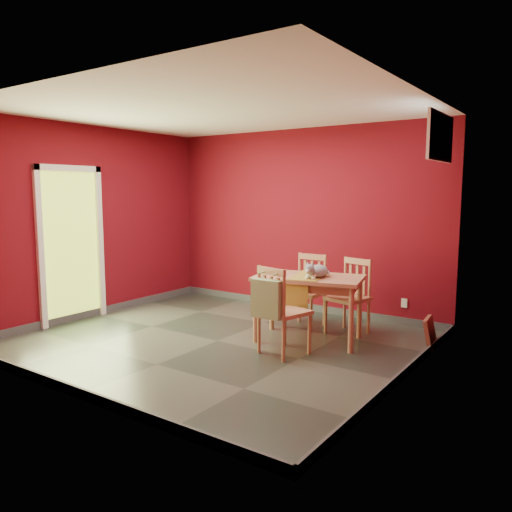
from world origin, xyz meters
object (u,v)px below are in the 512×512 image
Objects in this scene: cat at (317,269)px; picture_frame at (430,334)px; chair_far_left at (307,290)px; chair_near at (281,310)px; chair_far_right at (350,296)px; dining_table at (309,284)px; tote_bag at (267,299)px.

cat is 1.11× the size of picture_frame.
chair_near is (0.34, -1.20, 0.02)m from chair_far_left.
chair_far_right is (0.61, 0.01, -0.00)m from chair_far_left.
dining_table is at bearing -160.47° from picture_frame.
chair_far_right is 2.23× the size of cat.
tote_bag is (-0.03, -0.86, -0.02)m from dining_table.
chair_far_left is 1.46m from tote_bag.
tote_bag is (-0.04, -0.23, 0.16)m from chair_near.
tote_bag is 1.94m from picture_frame.
chair_far_left reaches higher than dining_table.
cat is (0.15, 0.83, 0.23)m from tote_bag.
cat is at bearing -12.91° from dining_table.
picture_frame is (1.34, 1.32, -0.48)m from tote_bag.
chair_far_left is at bearing 120.64° from dining_table.
dining_table is 0.66m from chair_near.
chair_far_left is 2.51× the size of picture_frame.
chair_far_right is 1.47m from tote_bag.
dining_table is 3.66× the size of picture_frame.
tote_bag is 0.87m from cat.
chair_near reaches higher than tote_bag.
chair_far_left is at bearing 176.65° from picture_frame.
chair_far_left is 2.25× the size of cat.
chair_near is 2.59× the size of picture_frame.
dining_table is 3.29× the size of cat.
tote_bag is 1.13× the size of cat.
chair_far_left reaches higher than tote_bag.
picture_frame is (1.65, -0.10, -0.30)m from chair_far_left.
chair_near is at bearing -88.99° from dining_table.
cat is at bearing -104.25° from chair_far_right.
dining_table is 1.47× the size of chair_far_right.
chair_far_left is 1.99× the size of tote_bag.
dining_table is 0.24m from cat.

